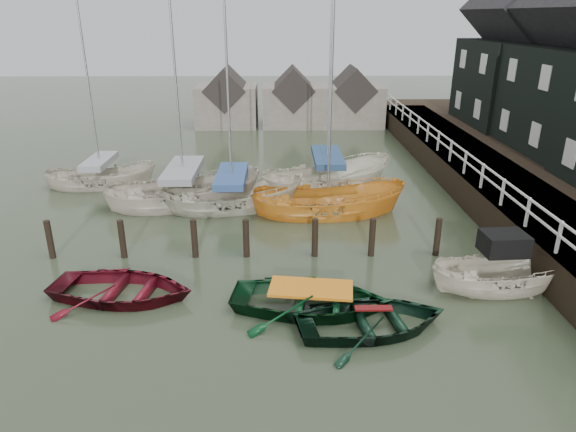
{
  "coord_description": "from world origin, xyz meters",
  "views": [
    {
      "loc": [
        -0.0,
        -13.34,
        7.96
      ],
      "look_at": [
        0.26,
        3.31,
        1.4
      ],
      "focal_mm": 32.0,
      "sensor_mm": 36.0,
      "label": 1
    }
  ],
  "objects_px": {
    "rowboat_green": "(311,309)",
    "rowboat_dkgreen": "(372,329)",
    "sailboat_a": "(185,203)",
    "sailboat_b": "(233,206)",
    "sailboat_c": "(327,213)",
    "sailboat_d": "(327,187)",
    "rowboat_red": "(123,298)",
    "motorboat": "(499,286)",
    "sailboat_e": "(102,184)"
  },
  "relations": [
    {
      "from": "rowboat_red",
      "to": "sailboat_e",
      "type": "relative_size",
      "value": 0.41
    },
    {
      "from": "rowboat_dkgreen",
      "to": "motorboat",
      "type": "height_order",
      "value": "motorboat"
    },
    {
      "from": "sailboat_a",
      "to": "sailboat_b",
      "type": "distance_m",
      "value": 2.23
    },
    {
      "from": "rowboat_dkgreen",
      "to": "sailboat_c",
      "type": "distance_m",
      "value": 8.8
    },
    {
      "from": "rowboat_red",
      "to": "sailboat_c",
      "type": "bearing_deg",
      "value": -35.55
    },
    {
      "from": "rowboat_green",
      "to": "sailboat_e",
      "type": "bearing_deg",
      "value": 47.41
    },
    {
      "from": "rowboat_red",
      "to": "rowboat_dkgreen",
      "type": "bearing_deg",
      "value": -95.3
    },
    {
      "from": "rowboat_red",
      "to": "sailboat_d",
      "type": "height_order",
      "value": "sailboat_d"
    },
    {
      "from": "motorboat",
      "to": "sailboat_b",
      "type": "xyz_separation_m",
      "value": [
        -8.91,
        7.36,
        -0.03
      ]
    },
    {
      "from": "sailboat_d",
      "to": "motorboat",
      "type": "bearing_deg",
      "value": -176.58
    },
    {
      "from": "sailboat_a",
      "to": "sailboat_c",
      "type": "xyz_separation_m",
      "value": [
        6.31,
        -1.19,
        -0.05
      ]
    },
    {
      "from": "sailboat_d",
      "to": "sailboat_b",
      "type": "bearing_deg",
      "value": 100.34
    },
    {
      "from": "rowboat_red",
      "to": "rowboat_green",
      "type": "height_order",
      "value": "rowboat_green"
    },
    {
      "from": "sailboat_b",
      "to": "motorboat",
      "type": "bearing_deg",
      "value": -139.41
    },
    {
      "from": "rowboat_red",
      "to": "sailboat_c",
      "type": "distance_m",
      "value": 9.75
    },
    {
      "from": "sailboat_e",
      "to": "rowboat_dkgreen",
      "type": "bearing_deg",
      "value": -146.4
    },
    {
      "from": "motorboat",
      "to": "sailboat_e",
      "type": "xyz_separation_m",
      "value": [
        -15.67,
        10.56,
        -0.02
      ]
    },
    {
      "from": "sailboat_c",
      "to": "rowboat_dkgreen",
      "type": "bearing_deg",
      "value": 179.65
    },
    {
      "from": "rowboat_red",
      "to": "sailboat_e",
      "type": "xyz_separation_m",
      "value": [
        -4.1,
        10.91,
        0.07
      ]
    },
    {
      "from": "rowboat_red",
      "to": "sailboat_b",
      "type": "bearing_deg",
      "value": -10.42
    },
    {
      "from": "sailboat_e",
      "to": "sailboat_b",
      "type": "bearing_deg",
      "value": -123.5
    },
    {
      "from": "motorboat",
      "to": "sailboat_c",
      "type": "relative_size",
      "value": 0.4
    },
    {
      "from": "rowboat_green",
      "to": "motorboat",
      "type": "distance_m",
      "value": 6.04
    },
    {
      "from": "rowboat_red",
      "to": "sailboat_e",
      "type": "height_order",
      "value": "sailboat_e"
    },
    {
      "from": "motorboat",
      "to": "sailboat_a",
      "type": "distance_m",
      "value": 13.58
    },
    {
      "from": "sailboat_c",
      "to": "sailboat_e",
      "type": "relative_size",
      "value": 1.09
    },
    {
      "from": "sailboat_e",
      "to": "sailboat_c",
      "type": "bearing_deg",
      "value": -117.92
    },
    {
      "from": "rowboat_dkgreen",
      "to": "sailboat_c",
      "type": "bearing_deg",
      "value": -6.83
    },
    {
      "from": "sailboat_b",
      "to": "rowboat_red",
      "type": "bearing_deg",
      "value": 151.16
    },
    {
      "from": "sailboat_e",
      "to": "sailboat_d",
      "type": "bearing_deg",
      "value": -100.96
    },
    {
      "from": "rowboat_dkgreen",
      "to": "sailboat_c",
      "type": "height_order",
      "value": "sailboat_c"
    },
    {
      "from": "motorboat",
      "to": "sailboat_d",
      "type": "relative_size",
      "value": 0.39
    },
    {
      "from": "rowboat_red",
      "to": "motorboat",
      "type": "xyz_separation_m",
      "value": [
        11.56,
        0.35,
        0.09
      ]
    },
    {
      "from": "rowboat_green",
      "to": "sailboat_e",
      "type": "xyz_separation_m",
      "value": [
        -9.73,
        11.66,
        0.07
      ]
    },
    {
      "from": "rowboat_green",
      "to": "rowboat_dkgreen",
      "type": "distance_m",
      "value": 1.92
    },
    {
      "from": "rowboat_red",
      "to": "sailboat_c",
      "type": "relative_size",
      "value": 0.38
    },
    {
      "from": "sailboat_b",
      "to": "rowboat_green",
      "type": "bearing_deg",
      "value": -170.51
    },
    {
      "from": "sailboat_c",
      "to": "sailboat_d",
      "type": "distance_m",
      "value": 3.38
    },
    {
      "from": "rowboat_red",
      "to": "sailboat_c",
      "type": "xyz_separation_m",
      "value": [
        6.79,
        7.0,
        0.01
      ]
    },
    {
      "from": "rowboat_red",
      "to": "rowboat_dkgreen",
      "type": "height_order",
      "value": "rowboat_red"
    },
    {
      "from": "rowboat_green",
      "to": "sailboat_b",
      "type": "bearing_deg",
      "value": 26.9
    },
    {
      "from": "sailboat_b",
      "to": "sailboat_d",
      "type": "xyz_separation_m",
      "value": [
        4.39,
        2.66,
        -0.0
      ]
    },
    {
      "from": "sailboat_c",
      "to": "sailboat_d",
      "type": "bearing_deg",
      "value": -7.59
    },
    {
      "from": "rowboat_green",
      "to": "rowboat_dkgreen",
      "type": "height_order",
      "value": "rowboat_green"
    },
    {
      "from": "rowboat_red",
      "to": "sailboat_a",
      "type": "xyz_separation_m",
      "value": [
        0.48,
        8.19,
        0.06
      ]
    },
    {
      "from": "sailboat_c",
      "to": "sailboat_d",
      "type": "height_order",
      "value": "sailboat_d"
    },
    {
      "from": "rowboat_red",
      "to": "rowboat_dkgreen",
      "type": "distance_m",
      "value": 7.45
    },
    {
      "from": "sailboat_b",
      "to": "sailboat_c",
      "type": "height_order",
      "value": "sailboat_c"
    },
    {
      "from": "rowboat_green",
      "to": "rowboat_dkgreen",
      "type": "bearing_deg",
      "value": -115.2
    },
    {
      "from": "rowboat_red",
      "to": "sailboat_d",
      "type": "xyz_separation_m",
      "value": [
        7.05,
        10.37,
        0.06
      ]
    }
  ]
}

